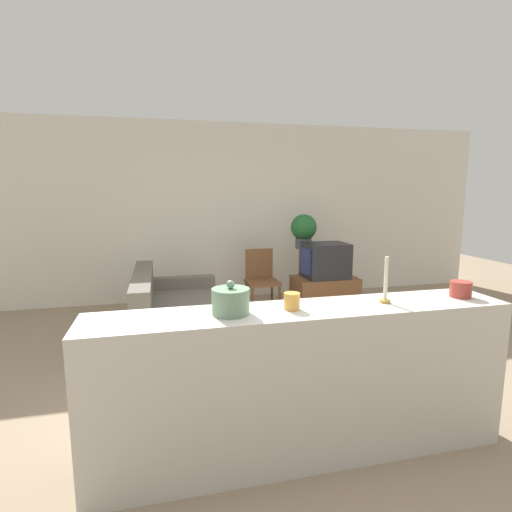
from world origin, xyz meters
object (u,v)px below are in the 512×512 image
(wooden_chair, at_px, (261,277))
(decorative_bowl, at_px, (231,301))
(television, at_px, (325,260))
(potted_plant, at_px, (304,229))
(couch, at_px, (176,317))

(wooden_chair, relative_size, decorative_bowl, 3.90)
(television, bearing_deg, potted_plant, 108.66)
(couch, xyz_separation_m, wooden_chair, (1.23, 0.90, 0.21))
(couch, relative_size, potted_plant, 3.44)
(wooden_chair, xyz_separation_m, decorative_bowl, (-0.99, -3.12, 0.57))
(couch, height_order, wooden_chair, wooden_chair)
(television, distance_m, wooden_chair, 0.92)
(television, height_order, wooden_chair, television)
(couch, xyz_separation_m, potted_plant, (1.90, 1.02, 0.86))
(television, distance_m, potted_plant, 0.61)
(television, xyz_separation_m, decorative_bowl, (-1.81, -2.79, 0.31))
(potted_plant, bearing_deg, wooden_chair, -169.55)
(wooden_chair, relative_size, potted_plant, 1.74)
(couch, bearing_deg, television, 15.66)
(couch, distance_m, wooden_chair, 1.54)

